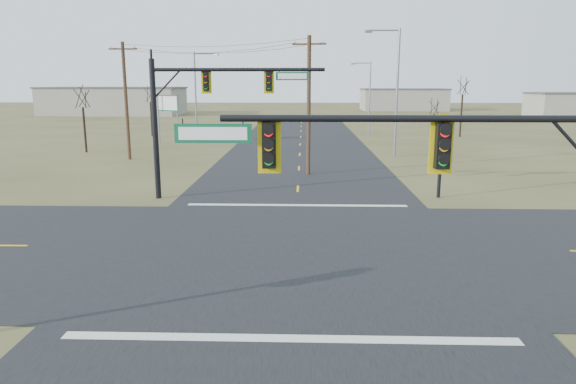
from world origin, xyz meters
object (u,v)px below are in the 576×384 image
Objects in this scene: utility_pole_far at (126,100)px; bare_tree_d at (463,85)px; utility_pole_near at (309,104)px; streetlight_b at (368,94)px; mast_arm_near at (443,167)px; mast_arm_far at (203,100)px; pedestal_signal_ne at (442,138)px; streetlight_c at (197,93)px; highway_sign at (168,109)px; streetlight_a at (394,86)px; bare_tree_c at (434,106)px; bare_tree_a at (82,96)px; bare_tree_b at (150,94)px.

utility_pole_far is 40.39m from bare_tree_d.
utility_pole_near is 1.06× the size of streetlight_b.
mast_arm_near is 1.06× the size of mast_arm_far.
mast_arm_near is at bearing -83.55° from utility_pole_near.
mast_arm_far is 0.99× the size of utility_pole_near.
pedestal_signal_ne is 0.50× the size of streetlight_c.
mast_arm_far reaches higher than pedestal_signal_ne.
highway_sign is 25.60m from streetlight_b.
streetlight_a is at bearing 79.76° from mast_arm_near.
streetlight_a is (23.06, -10.03, 2.53)m from highway_sign.
streetlight_a reaches higher than bare_tree_c.
pedestal_signal_ne is 0.92× the size of bare_tree_c.
streetlight_c is at bearing 13.82° from highway_sign.
streetlight_b is 1.37× the size of bare_tree_a.
highway_sign is at bearing -145.95° from streetlight_b.
utility_pole_far reaches higher than mast_arm_far.
bare_tree_d is at bearing 36.36° from highway_sign.
streetlight_a is (0.13, 17.22, 2.84)m from pedestal_signal_ne.
streetlight_c is at bearing -164.60° from bare_tree_d.
mast_arm_near reaches higher than bare_tree_c.
bare_tree_d is (11.49, 18.00, -0.04)m from streetlight_a.
streetlight_c is 32.22m from bare_tree_d.
highway_sign is (-18.23, 44.93, -0.86)m from mast_arm_near.
bare_tree_a is at bearing -120.26° from streetlight_c.
streetlight_a is (23.37, 2.37, 1.16)m from utility_pole_far.
highway_sign is 8.98m from bare_tree_b.
mast_arm_far is at bearing -69.14° from bare_tree_b.
streetlight_b is (0.35, 37.79, 1.70)m from pedestal_signal_ne.
streetlight_a is 1.14× the size of streetlight_c.
bare_tree_c is (5.98, 26.13, 0.68)m from pedestal_signal_ne.
streetlight_c is 12.01m from bare_tree_a.
bare_tree_d is at bearing 30.30° from utility_pole_far.
streetlight_a is at bearing -4.35° from bare_tree_a.
streetlight_b is 22.71m from streetlight_c.
streetlight_b is (23.59, 22.95, 0.02)m from utility_pole_far.
highway_sign is 0.57× the size of streetlight_b.
utility_pole_far is 1.08× the size of streetlight_b.
highway_sign is at bearing 177.78° from bare_tree_c.
utility_pole_near is at bearing -145.80° from streetlight_a.
highway_sign is at bearing -61.67° from bare_tree_b.
bare_tree_c is (29.22, 11.29, -1.00)m from utility_pole_far.
bare_tree_c is (5.63, -11.66, -1.02)m from streetlight_b.
bare_tree_b is at bearing 101.33° from mast_arm_far.
bare_tree_a is 1.27× the size of bare_tree_c.
bare_tree_d is at bearing -3.19° from streetlight_b.
mast_arm_far is 22.43m from streetlight_a.
bare_tree_d is at bearing 40.62° from streetlight_a.
utility_pole_far is at bearing 168.97° from streetlight_a.
utility_pole_far reaches higher than bare_tree_c.
mast_arm_near is 0.92× the size of streetlight_a.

